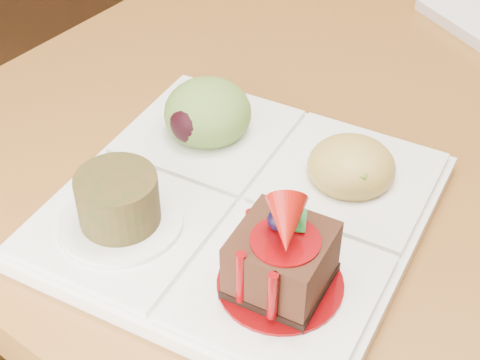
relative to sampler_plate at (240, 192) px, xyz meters
The scene contains 1 object.
sampler_plate is the anchor object (origin of this frame).
Camera 1 is at (0.04, -1.04, 1.12)m, focal length 55.00 mm.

